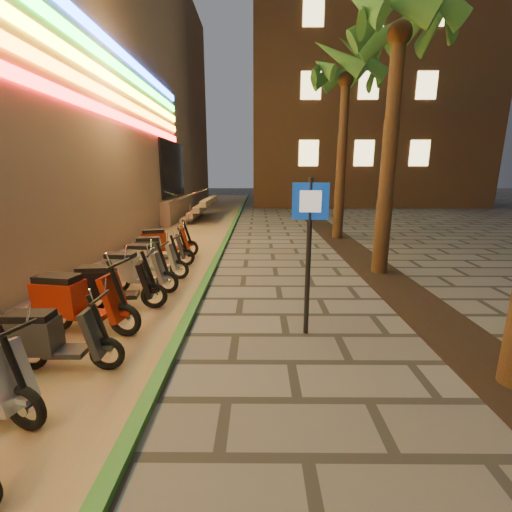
{
  "coord_description": "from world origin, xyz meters",
  "views": [
    {
      "loc": [
        0.37,
        -1.83,
        2.59
      ],
      "look_at": [
        0.33,
        3.9,
        1.2
      ],
      "focal_mm": 24.0,
      "sensor_mm": 36.0,
      "label": 1
    }
  ],
  "objects_px": {
    "scooter_7": "(75,301)",
    "scooter_8": "(111,285)",
    "scooter_9": "(133,271)",
    "scooter_11": "(158,250)",
    "scooter_12": "(163,242)",
    "scooter_6": "(51,338)",
    "scooter_10": "(149,260)",
    "pedestrian_sign": "(309,236)"
  },
  "relations": [
    {
      "from": "pedestrian_sign",
      "to": "scooter_9",
      "type": "relative_size",
      "value": 1.54
    },
    {
      "from": "scooter_6",
      "to": "scooter_9",
      "type": "height_order",
      "value": "scooter_9"
    },
    {
      "from": "scooter_6",
      "to": "scooter_8",
      "type": "xyz_separation_m",
      "value": [
        -0.06,
        2.06,
        0.04
      ]
    },
    {
      "from": "scooter_11",
      "to": "scooter_12",
      "type": "height_order",
      "value": "scooter_12"
    },
    {
      "from": "scooter_10",
      "to": "scooter_11",
      "type": "relative_size",
      "value": 0.99
    },
    {
      "from": "pedestrian_sign",
      "to": "scooter_7",
      "type": "relative_size",
      "value": 1.39
    },
    {
      "from": "pedestrian_sign",
      "to": "scooter_10",
      "type": "relative_size",
      "value": 1.58
    },
    {
      "from": "scooter_9",
      "to": "scooter_10",
      "type": "bearing_deg",
      "value": 92.45
    },
    {
      "from": "scooter_6",
      "to": "scooter_9",
      "type": "relative_size",
      "value": 0.93
    },
    {
      "from": "pedestrian_sign",
      "to": "scooter_10",
      "type": "xyz_separation_m",
      "value": [
        -3.52,
        3.02,
        -1.15
      ]
    },
    {
      "from": "scooter_8",
      "to": "scooter_9",
      "type": "height_order",
      "value": "scooter_8"
    },
    {
      "from": "scooter_9",
      "to": "scooter_7",
      "type": "bearing_deg",
      "value": -91.57
    },
    {
      "from": "scooter_8",
      "to": "scooter_12",
      "type": "bearing_deg",
      "value": 83.45
    },
    {
      "from": "scooter_9",
      "to": "scooter_11",
      "type": "height_order",
      "value": "scooter_9"
    },
    {
      "from": "scooter_8",
      "to": "scooter_10",
      "type": "height_order",
      "value": "scooter_8"
    },
    {
      "from": "scooter_11",
      "to": "scooter_12",
      "type": "relative_size",
      "value": 0.94
    },
    {
      "from": "scooter_10",
      "to": "scooter_11",
      "type": "height_order",
      "value": "scooter_11"
    },
    {
      "from": "pedestrian_sign",
      "to": "scooter_6",
      "type": "xyz_separation_m",
      "value": [
        -3.54,
        -1.13,
        -1.17
      ]
    },
    {
      "from": "pedestrian_sign",
      "to": "scooter_8",
      "type": "xyz_separation_m",
      "value": [
        -3.61,
        0.93,
        -1.13
      ]
    },
    {
      "from": "scooter_7",
      "to": "scooter_10",
      "type": "distance_m",
      "value": 3.03
    },
    {
      "from": "scooter_9",
      "to": "scooter_10",
      "type": "relative_size",
      "value": 1.03
    },
    {
      "from": "scooter_6",
      "to": "scooter_12",
      "type": "relative_size",
      "value": 0.89
    },
    {
      "from": "scooter_12",
      "to": "scooter_6",
      "type": "bearing_deg",
      "value": -104.38
    },
    {
      "from": "pedestrian_sign",
      "to": "scooter_11",
      "type": "height_order",
      "value": "pedestrian_sign"
    },
    {
      "from": "scooter_8",
      "to": "scooter_12",
      "type": "relative_size",
      "value": 0.98
    },
    {
      "from": "scooter_9",
      "to": "scooter_11",
      "type": "bearing_deg",
      "value": 96.16
    },
    {
      "from": "scooter_7",
      "to": "scooter_12",
      "type": "distance_m",
      "value": 5.07
    },
    {
      "from": "scooter_8",
      "to": "scooter_12",
      "type": "xyz_separation_m",
      "value": [
        -0.13,
        4.14,
        0.02
      ]
    },
    {
      "from": "scooter_6",
      "to": "scooter_7",
      "type": "bearing_deg",
      "value": 102.27
    },
    {
      "from": "scooter_7",
      "to": "scooter_11",
      "type": "bearing_deg",
      "value": 96.78
    },
    {
      "from": "scooter_6",
      "to": "scooter_7",
      "type": "distance_m",
      "value": 1.16
    },
    {
      "from": "pedestrian_sign",
      "to": "scooter_8",
      "type": "height_order",
      "value": "pedestrian_sign"
    },
    {
      "from": "pedestrian_sign",
      "to": "scooter_10",
      "type": "bearing_deg",
      "value": 144.67
    },
    {
      "from": "scooter_7",
      "to": "scooter_8",
      "type": "bearing_deg",
      "value": 87.77
    },
    {
      "from": "scooter_7",
      "to": "scooter_12",
      "type": "relative_size",
      "value": 1.06
    },
    {
      "from": "scooter_6",
      "to": "scooter_11",
      "type": "distance_m",
      "value": 5.21
    },
    {
      "from": "scooter_8",
      "to": "scooter_10",
      "type": "bearing_deg",
      "value": 79.37
    },
    {
      "from": "scooter_8",
      "to": "scooter_12",
      "type": "height_order",
      "value": "scooter_12"
    },
    {
      "from": "pedestrian_sign",
      "to": "scooter_11",
      "type": "xyz_separation_m",
      "value": [
        -3.61,
        4.08,
        -1.15
      ]
    },
    {
      "from": "scooter_7",
      "to": "scooter_12",
      "type": "bearing_deg",
      "value": 98.69
    },
    {
      "from": "scooter_9",
      "to": "scooter_10",
      "type": "xyz_separation_m",
      "value": [
        0.05,
        1.04,
        -0.01
      ]
    },
    {
      "from": "scooter_7",
      "to": "scooter_8",
      "type": "xyz_separation_m",
      "value": [
        0.19,
        0.93,
        -0.05
      ]
    }
  ]
}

